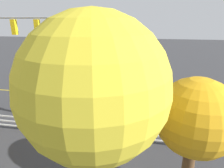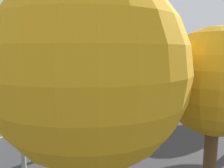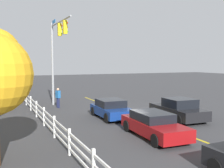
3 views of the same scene
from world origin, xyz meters
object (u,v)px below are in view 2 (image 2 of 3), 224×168
(car_0, at_px, (160,88))
(tree_3, at_px, (91,72))
(car_1, at_px, (95,109))
(pedestrian, at_px, (56,136))
(car_3, at_px, (81,97))
(car_2, at_px, (132,97))
(tree_0, at_px, (215,82))

(car_0, distance_m, tree_3, 21.72)
(car_1, xyz_separation_m, pedestrian, (5.65, 2.44, 0.29))
(car_0, height_order, car_3, car_3)
(car_3, bearing_deg, car_1, 62.14)
(car_2, bearing_deg, car_1, -176.98)
(car_2, height_order, pedestrian, pedestrian)
(tree_0, bearing_deg, car_2, -137.78)
(car_3, height_order, pedestrian, pedestrian)
(car_3, height_order, tree_0, tree_0)
(car_0, height_order, tree_0, tree_0)
(car_3, xyz_separation_m, pedestrian, (8.02, 6.35, 0.24))
(car_0, xyz_separation_m, car_1, (11.69, 0.14, -0.05))
(car_1, relative_size, tree_3, 0.58)
(car_2, xyz_separation_m, tree_0, (10.29, 9.34, 3.44))
(car_1, bearing_deg, tree_0, -116.88)
(car_1, relative_size, tree_0, 0.69)
(car_1, bearing_deg, car_0, 2.15)
(car_3, distance_m, tree_3, 15.97)
(car_0, bearing_deg, car_1, -179.96)
(car_1, xyz_separation_m, tree_0, (5.02, 9.29, 3.45))
(car_1, height_order, car_3, car_3)
(car_1, xyz_separation_m, car_3, (-2.37, -3.91, 0.05))
(pedestrian, bearing_deg, car_0, 78.53)
(car_3, relative_size, tree_0, 0.79)
(car_2, relative_size, car_3, 1.01)
(tree_3, bearing_deg, car_3, -133.79)
(tree_0, xyz_separation_m, tree_3, (3.34, -2.02, 0.46))
(tree_3, bearing_deg, car_2, -151.76)
(tree_0, bearing_deg, tree_3, -31.11)
(car_0, xyz_separation_m, tree_3, (20.05, 7.42, 3.86))
(car_1, height_order, tree_0, tree_0)
(car_0, xyz_separation_m, tree_0, (16.70, 9.43, 3.40))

